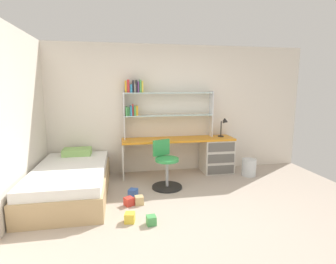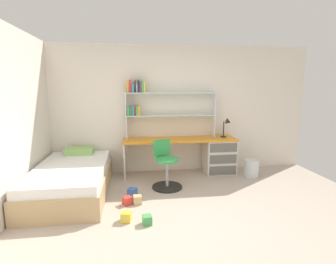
% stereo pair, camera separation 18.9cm
% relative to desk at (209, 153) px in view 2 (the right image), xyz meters
% --- Properties ---
extents(ground_plane, '(5.72, 5.60, 0.02)m').
position_rel_desk_xyz_m(ground_plane, '(-0.73, -2.02, -0.41)').
color(ground_plane, '#B2A393').
extents(room_shell, '(5.72, 5.60, 2.54)m').
position_rel_desk_xyz_m(room_shell, '(-1.91, -0.84, 0.87)').
color(room_shell, silver).
rests_on(room_shell, ground_plane).
extents(desk, '(2.21, 0.51, 0.72)m').
position_rel_desk_xyz_m(desk, '(0.00, 0.00, 0.00)').
color(desk, orange).
rests_on(desk, ground_plane).
extents(bookshelf_hutch, '(1.77, 0.22, 1.13)m').
position_rel_desk_xyz_m(bookshelf_hutch, '(-1.03, 0.14, 1.00)').
color(bookshelf_hutch, silver).
rests_on(bookshelf_hutch, desk).
extents(desk_lamp, '(0.20, 0.16, 0.38)m').
position_rel_desk_xyz_m(desk_lamp, '(0.36, 0.01, 0.57)').
color(desk_lamp, black).
rests_on(desk_lamp, desk).
extents(swivel_chair, '(0.52, 0.52, 0.82)m').
position_rel_desk_xyz_m(swivel_chair, '(-0.96, -0.66, -0.08)').
color(swivel_chair, black).
rests_on(swivel_chair, ground_plane).
extents(bed_platform, '(1.13, 2.02, 0.60)m').
position_rel_desk_xyz_m(bed_platform, '(-2.51, -0.74, -0.16)').
color(bed_platform, tan).
rests_on(bed_platform, ground_plane).
extents(waste_bin, '(0.28, 0.28, 0.33)m').
position_rel_desk_xyz_m(waste_bin, '(0.75, -0.35, -0.24)').
color(waste_bin, silver).
rests_on(waste_bin, ground_plane).
extents(toy_block_natural_0, '(0.13, 0.13, 0.12)m').
position_rel_desk_xyz_m(toy_block_natural_0, '(-1.46, -1.25, -0.34)').
color(toy_block_natural_0, tan).
rests_on(toy_block_natural_0, ground_plane).
extents(toy_block_green_1, '(0.13, 0.13, 0.12)m').
position_rel_desk_xyz_m(toy_block_green_1, '(-1.36, -1.87, -0.35)').
color(toy_block_green_1, '#479E51').
rests_on(toy_block_green_1, ground_plane).
extents(toy_block_red_2, '(0.16, 0.16, 0.12)m').
position_rel_desk_xyz_m(toy_block_red_2, '(-1.62, -1.27, -0.34)').
color(toy_block_red_2, red).
rests_on(toy_block_red_2, ground_plane).
extents(toy_block_yellow_3, '(0.15, 0.15, 0.13)m').
position_rel_desk_xyz_m(toy_block_yellow_3, '(-1.62, -1.76, -0.34)').
color(toy_block_yellow_3, gold).
rests_on(toy_block_yellow_3, ground_plane).
extents(toy_block_blue_4, '(0.17, 0.17, 0.13)m').
position_rel_desk_xyz_m(toy_block_blue_4, '(-1.54, -0.97, -0.34)').
color(toy_block_blue_4, '#3860B7').
rests_on(toy_block_blue_4, ground_plane).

